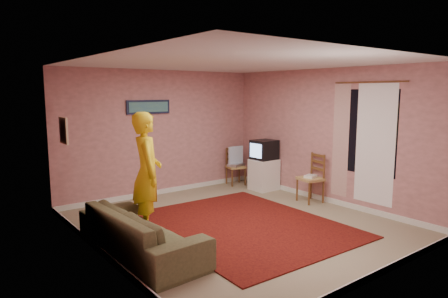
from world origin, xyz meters
TOP-DOWN VIEW (x-y plane):
  - ground at (0.00, 0.00)m, footprint 5.00×5.00m
  - wall_back at (0.00, 2.50)m, footprint 4.50×0.02m
  - wall_front at (0.00, -2.50)m, footprint 4.50×0.02m
  - wall_left at (-2.25, 0.00)m, footprint 0.02×5.00m
  - wall_right at (2.25, 0.00)m, footprint 0.02×5.00m
  - ceiling at (0.00, 0.00)m, footprint 4.50×5.00m
  - baseboard_back at (0.00, 2.49)m, footprint 4.50×0.02m
  - baseboard_front at (0.00, -2.49)m, footprint 4.50×0.02m
  - baseboard_left at (-2.24, 0.00)m, footprint 0.02×5.00m
  - baseboard_right at (2.24, 0.00)m, footprint 0.02×5.00m
  - window at (2.24, -0.90)m, footprint 0.01×1.10m
  - curtain_sheer at (2.23, -1.05)m, footprint 0.01×0.75m
  - curtain_floral at (2.21, -0.35)m, footprint 0.01×0.35m
  - curtain_rod at (2.20, -0.90)m, footprint 0.02×1.40m
  - picture_back at (-0.30, 2.47)m, footprint 0.95×0.04m
  - picture_left at (-2.22, 1.60)m, footprint 0.04×0.38m
  - area_rug at (0.03, -0.12)m, footprint 2.78×3.43m
  - tv_cabinet at (1.95, 1.44)m, footprint 0.54×0.49m
  - crt_tv at (1.94, 1.44)m, footprint 0.51×0.45m
  - chair_a at (1.77, 2.20)m, footprint 0.47×0.45m
  - dvd_player at (1.77, 2.20)m, footprint 0.42×0.36m
  - blue_throw at (1.77, 2.20)m, footprint 0.40×0.05m
  - chair_b at (1.99, 0.15)m, footprint 0.48×0.50m
  - game_console at (1.99, 0.15)m, footprint 0.28×0.23m
  - sofa at (-1.80, -0.19)m, footprint 0.95×2.19m
  - person at (-1.32, 0.55)m, footprint 0.65×0.79m

SIDE VIEW (x-z plane):
  - ground at x=0.00m, z-range 0.00..0.00m
  - area_rug at x=0.03m, z-range 0.00..0.02m
  - baseboard_back at x=0.00m, z-range 0.00..0.10m
  - baseboard_front at x=0.00m, z-range 0.00..0.10m
  - baseboard_left at x=-2.24m, z-range 0.00..0.10m
  - baseboard_right at x=2.24m, z-range 0.00..0.10m
  - sofa at x=-1.80m, z-range 0.00..0.63m
  - tv_cabinet at x=1.95m, z-range 0.00..0.68m
  - dvd_player at x=1.77m, z-range 0.44..0.50m
  - game_console at x=1.99m, z-range 0.49..0.54m
  - chair_a at x=1.77m, z-range 0.29..0.76m
  - chair_b at x=1.99m, z-range 0.32..0.84m
  - blue_throw at x=1.77m, z-range 0.48..0.90m
  - crt_tv at x=1.94m, z-range 0.68..1.11m
  - person at x=-1.32m, z-range 0.00..1.86m
  - curtain_sheer at x=2.23m, z-range 0.20..2.30m
  - curtain_floral at x=2.21m, z-range 0.20..2.30m
  - wall_back at x=0.00m, z-range 0.00..2.60m
  - wall_front at x=0.00m, z-range 0.00..2.60m
  - wall_left at x=-2.25m, z-range 0.00..2.60m
  - wall_right at x=2.25m, z-range 0.00..2.60m
  - window at x=2.24m, z-range 0.70..2.20m
  - picture_left at x=-2.22m, z-range 1.34..1.76m
  - picture_back at x=-0.30m, z-range 1.71..1.99m
  - curtain_rod at x=2.20m, z-range 2.31..2.33m
  - ceiling at x=0.00m, z-range 2.59..2.61m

